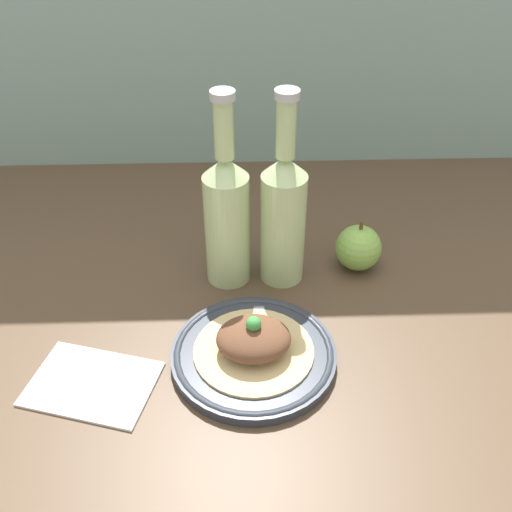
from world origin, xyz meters
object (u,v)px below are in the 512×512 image
object	(u,v)px
plate	(257,354)
cider_bottle_right	(283,214)
apple	(358,248)
plated_food	(257,341)
cider_bottle_left	(227,215)

from	to	relation	value
plate	cider_bottle_right	world-z (taller)	cider_bottle_right
plate	apple	world-z (taller)	apple
plated_food	cider_bottle_left	xyz separation A→B (cm)	(-3.98, 18.43, 8.42)
cider_bottle_left	apple	world-z (taller)	cider_bottle_left
plated_food	apple	size ratio (longest dim) A/B	1.85
plate	cider_bottle_left	world-z (taller)	cider_bottle_left
cider_bottle_left	plated_food	bearing A→B (deg)	-77.82
cider_bottle_left	apple	distance (cm)	22.86
plated_food	cider_bottle_right	bearing A→B (deg)	75.96
plated_food	cider_bottle_right	xyz separation A→B (cm)	(4.61, 18.43, 8.42)
plate	cider_bottle_left	distance (cm)	21.84
plate	plated_food	world-z (taller)	plated_food
cider_bottle_right	apple	world-z (taller)	cider_bottle_right
plated_food	cider_bottle_right	size ratio (longest dim) A/B	0.53
apple	cider_bottle_left	bearing A→B (deg)	-174.76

